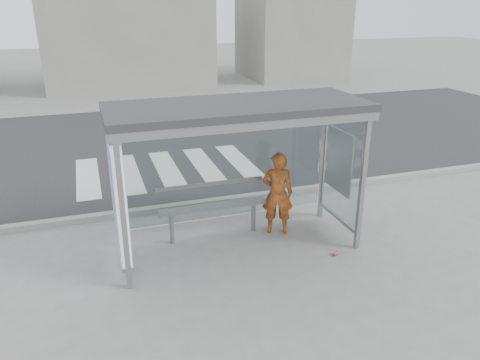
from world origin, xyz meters
name	(u,v)px	position (x,y,z in m)	size (l,w,h in m)	color
ground	(238,246)	(0.00, 0.00, 0.00)	(80.00, 80.00, 0.00)	slate
road	(169,142)	(0.00, 7.00, 0.00)	(30.00, 10.00, 0.01)	#252527
curb	(211,202)	(0.00, 1.95, 0.06)	(30.00, 0.18, 0.12)	gray
crosswalk	(167,169)	(-0.50, 4.50, 0.00)	(4.55, 3.00, 0.00)	silver
bus_shelter	(216,142)	(-0.37, 0.06, 1.98)	(4.25, 1.65, 2.62)	gray
building_center	(127,35)	(0.00, 18.00, 2.50)	(8.00, 5.00, 5.00)	gray
building_right	(292,12)	(9.00, 18.00, 3.50)	(5.00, 5.00, 7.00)	gray
person	(277,193)	(0.87, 0.33, 0.80)	(0.59, 0.38, 1.61)	#C16112
bench	(213,207)	(-0.32, 0.52, 0.61)	(2.02, 0.30, 1.05)	slate
soda_can	(336,254)	(1.51, -0.83, 0.03)	(0.06, 0.06, 0.11)	#D33E53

